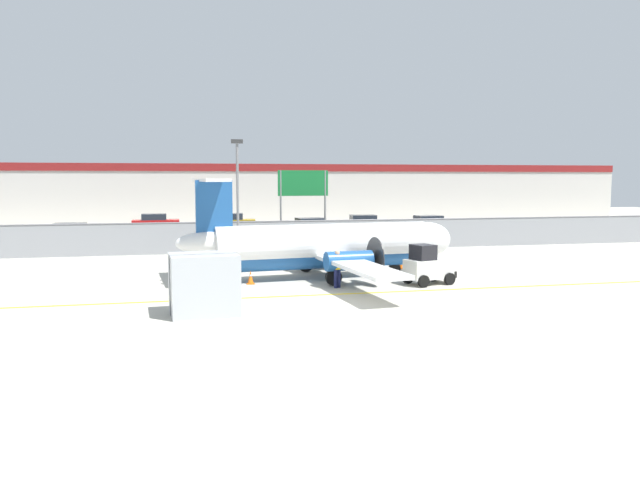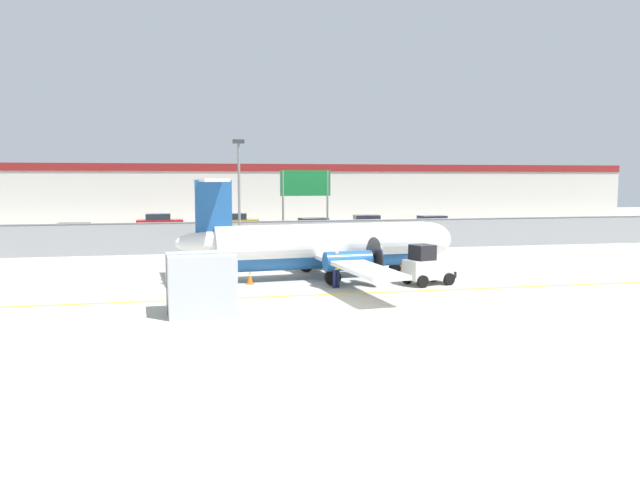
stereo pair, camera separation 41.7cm
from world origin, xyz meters
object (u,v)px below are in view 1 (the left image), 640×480
cargo_container (204,284)px  traffic_cone_near_right (401,263)px  parked_car_3 (309,228)px  parked_car_4 (364,224)px  parked_car_0 (72,234)px  apron_light_pole (238,189)px  ground_crew_worker (337,267)px  parked_car_5 (429,225)px  commuter_airplane (329,246)px  parked_car_1 (155,222)px  traffic_cone_far_left (251,277)px  highway_sign (303,190)px  baggage_tug (428,266)px  parked_car_2 (232,222)px  traffic_cone_far_right (203,283)px  traffic_cone_near_left (231,269)px

cargo_container → traffic_cone_near_right: cargo_container is taller
parked_car_3 → parked_car_4: size_ratio=1.02×
cargo_container → parked_car_0: size_ratio=0.60×
apron_light_pole → parked_car_3: bearing=60.0°
parked_car_4 → ground_crew_worker: bearing=-104.8°
parked_car_5 → apron_light_pole: bearing=-150.5°
commuter_airplane → parked_car_1: commuter_airplane is taller
traffic_cone_far_left → highway_sign: (5.35, 14.52, 3.83)m
baggage_tug → parked_car_4: size_ratio=0.59×
highway_sign → baggage_tug: bearing=-80.6°
parked_car_2 → parked_car_4: same height
highway_sign → parked_car_3: bearing=74.9°
apron_light_pole → traffic_cone_far_right: bearing=-103.7°
parked_car_0 → parked_car_1: same height
baggage_tug → parked_car_5: baggage_tug is taller
baggage_tug → parked_car_0: bearing=116.6°
traffic_cone_near_left → parked_car_5: (18.81, 19.20, 0.58)m
parked_car_5 → highway_sign: (-12.76, -7.64, 3.24)m
ground_crew_worker → cargo_container: bearing=96.2°
parked_car_2 → parked_car_1: bearing=178.5°
parked_car_1 → parked_car_3: 15.48m
parked_car_1 → parked_car_5: same height
traffic_cone_near_left → traffic_cone_far_right: same height
ground_crew_worker → traffic_cone_near_right: bearing=-72.4°
baggage_tug → parked_car_4: baggage_tug is taller
ground_crew_worker → highway_sign: bearing=-34.4°
traffic_cone_far_left → parked_car_3: (7.14, 21.16, 0.58)m
baggage_tug → traffic_cone_far_right: size_ratio=3.97×
cargo_container → traffic_cone_far_left: cargo_container is taller
cargo_container → parked_car_0: 26.65m
traffic_cone_near_left → parked_car_3: parked_car_3 is taller
parked_car_1 → parked_car_3: same height
ground_crew_worker → apron_light_pole: 12.10m
commuter_airplane → apron_light_pole: 9.46m
traffic_cone_near_right → parked_car_4: (4.16, 20.95, 0.58)m
cargo_container → parked_car_3: size_ratio=0.58×
cargo_container → parked_car_2: 35.62m
baggage_tug → traffic_cone_far_left: 8.30m
traffic_cone_near_right → parked_car_2: (-7.11, 26.05, 0.58)m
highway_sign → traffic_cone_far_left: bearing=-110.2°
cargo_container → parked_car_1: bearing=90.2°
cargo_container → parked_car_2: cargo_container is taller
parked_car_1 → parked_car_2: same height
traffic_cone_near_right → parked_car_4: size_ratio=0.15×
ground_crew_worker → parked_car_3: bearing=-37.1°
traffic_cone_near_left → traffic_cone_far_left: size_ratio=1.00×
commuter_airplane → baggage_tug: bearing=-41.1°
traffic_cone_near_left → parked_car_1: 27.65m
cargo_container → traffic_cone_far_right: (0.12, 5.03, -0.79)m
baggage_tug → parked_car_0: baggage_tug is taller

